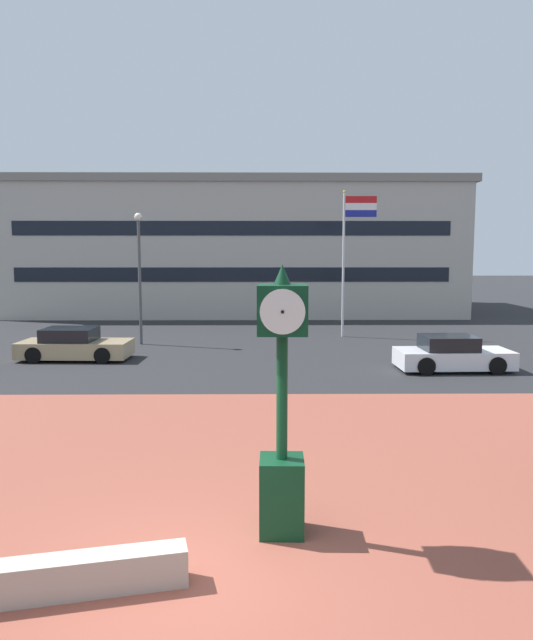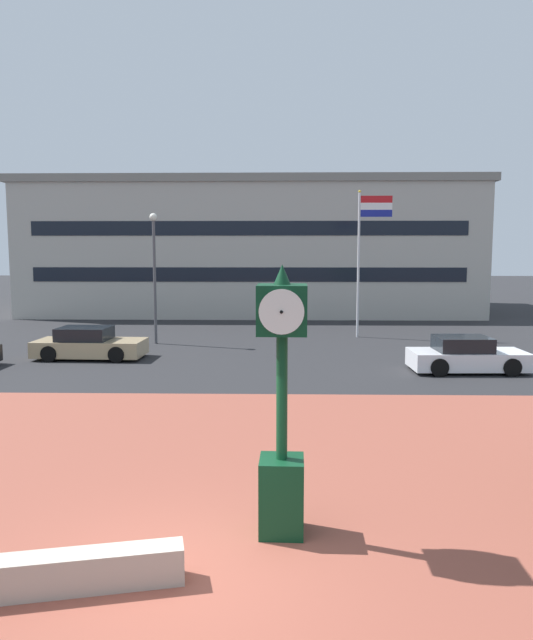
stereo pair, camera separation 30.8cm
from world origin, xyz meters
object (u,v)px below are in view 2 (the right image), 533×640
Objects in this scene: car_street_near at (89,344)px; flagpole_primary at (363,249)px; car_street_mid at (466,356)px; street_lamp_post at (154,264)px; street_clock at (282,412)px; civic_building at (253,248)px.

flagpole_primary is at bearing 119.97° from car_street_near.
car_street_mid is 0.68× the size of street_lamp_post.
car_street_mid is at bearing -26.53° from street_lamp_post.
car_street_mid is 14.48m from street_lamp_post.
street_clock is 36.39m from civic_building.
street_lamp_post is (1.90, 3.96, 3.20)m from car_street_near.
street_lamp_post is at bearing -166.53° from flagpole_primary.
street_lamp_post is at bearing -118.12° from car_street_mid.
civic_building is at bearing 166.76° from car_street_near.
street_clock is 16.99m from car_street_near.
civic_building is at bearing 94.76° from street_clock.
street_lamp_post reaches higher than car_street_mid.
flagpole_primary is 0.24× the size of civic_building.
car_street_mid is 0.13× the size of civic_building.
flagpole_primary reaches higher than street_lamp_post.
street_clock is at bearing 29.47° from car_street_near.
car_street_near is 5.43m from street_lamp_post.
civic_building reaches higher than street_clock.
car_street_near is at bearing -115.67° from street_lamp_post.
civic_building is at bearing -161.13° from car_street_mid.
car_street_near is 22.35m from civic_building.
flagpole_primary is (4.10, 21.38, 2.56)m from street_clock.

